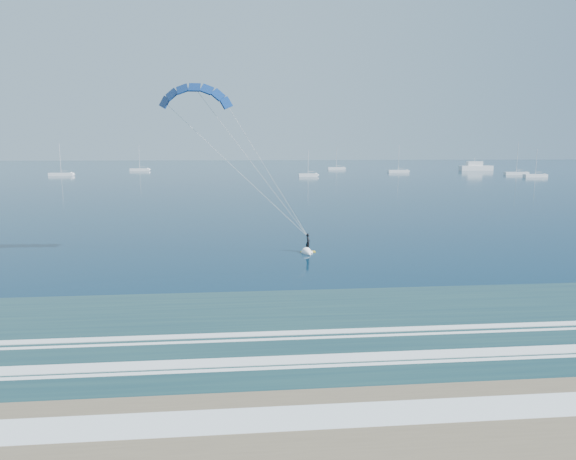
# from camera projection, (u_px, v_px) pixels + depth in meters

# --- Properties ---
(ground) EXTENTS (900.00, 900.00, 0.00)m
(ground) POSITION_uv_depth(u_px,v_px,m) (216.00, 418.00, 21.52)
(ground) COLOR #072A3D
(ground) RESTS_ON ground
(kitesurfer_rig) EXTENTS (16.87, 6.21, 18.29)m
(kitesurfer_rig) POSITION_uv_depth(u_px,v_px,m) (253.00, 165.00, 51.53)
(kitesurfer_rig) COLOR yellow
(kitesurfer_rig) RESTS_ON ground
(motor_yacht) EXTENTS (16.10, 4.29, 6.51)m
(motor_yacht) POSITION_uv_depth(u_px,v_px,m) (475.00, 167.00, 254.33)
(motor_yacht) COLOR white
(motor_yacht) RESTS_ON ground
(sailboat_1) EXTENTS (9.50, 2.40, 12.94)m
(sailboat_1) POSITION_uv_depth(u_px,v_px,m) (61.00, 174.00, 206.01)
(sailboat_1) COLOR white
(sailboat_1) RESTS_ON ground
(sailboat_2) EXTENTS (9.18, 2.40, 12.31)m
(sailboat_2) POSITION_uv_depth(u_px,v_px,m) (140.00, 170.00, 249.75)
(sailboat_2) COLOR white
(sailboat_2) RESTS_ON ground
(sailboat_3) EXTENTS (7.45, 2.40, 10.51)m
(sailboat_3) POSITION_uv_depth(u_px,v_px,m) (308.00, 175.00, 200.37)
(sailboat_3) COLOR white
(sailboat_3) RESTS_ON ground
(sailboat_4) EXTENTS (8.81, 2.40, 11.96)m
(sailboat_4) POSITION_uv_depth(u_px,v_px,m) (336.00, 168.00, 266.38)
(sailboat_4) COLOR white
(sailboat_4) RESTS_ON ground
(sailboat_5) EXTENTS (9.38, 2.40, 12.72)m
(sailboat_5) POSITION_uv_depth(u_px,v_px,m) (398.00, 171.00, 232.65)
(sailboat_5) COLOR white
(sailboat_5) RESTS_ON ground
(sailboat_6) EXTENTS (10.15, 2.40, 13.55)m
(sailboat_6) POSITION_uv_depth(u_px,v_px,m) (516.00, 173.00, 213.83)
(sailboat_6) COLOR white
(sailboat_6) RESTS_ON ground
(sailboat_7) EXTENTS (8.85, 2.40, 10.73)m
(sailboat_7) POSITION_uv_depth(u_px,v_px,m) (535.00, 176.00, 195.94)
(sailboat_7) COLOR white
(sailboat_7) RESTS_ON ground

